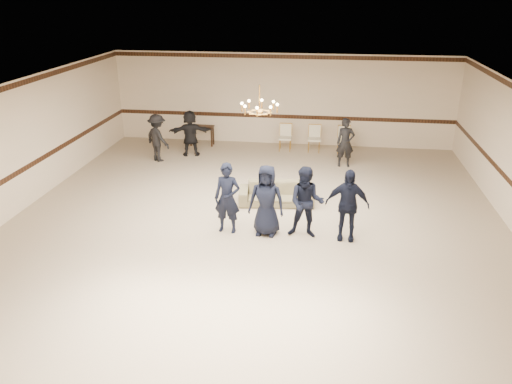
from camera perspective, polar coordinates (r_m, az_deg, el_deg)
room at (r=11.36m, az=-0.29°, el=3.19°), size 12.01×14.01×3.21m
chair_rail at (r=18.20m, az=2.93°, el=8.54°), size 12.00×0.02×0.14m
crown_molding at (r=17.82m, az=3.07°, el=15.05°), size 12.00×0.02×0.14m
chandelier at (r=11.98m, az=0.40°, el=10.53°), size 0.94×0.94×0.89m
boy_a at (r=11.50m, az=-3.27°, el=-0.71°), size 0.64×0.45×1.66m
boy_b at (r=11.37m, az=1.19°, el=-0.96°), size 0.86×0.60×1.66m
boy_c at (r=11.31m, az=5.72°, el=-1.21°), size 0.84×0.67×1.66m
boy_d at (r=11.32m, az=10.28°, el=-1.45°), size 1.00×0.46×1.66m
settee at (r=13.19m, az=2.34°, el=-0.16°), size 2.02×0.96×0.57m
adult_left at (r=16.65m, az=-11.08°, el=6.03°), size 1.15×1.04×1.54m
adult_mid at (r=17.03m, az=-7.45°, el=6.63°), size 1.50×0.79×1.54m
adult_right at (r=16.07m, az=10.09°, el=5.52°), size 0.60×0.43×1.54m
banquet_chair_left at (r=17.53m, az=3.32°, el=6.15°), size 0.44×0.44×0.90m
banquet_chair_mid at (r=17.48m, az=6.61°, el=5.99°), size 0.47×0.47×0.90m
banquet_chair_right at (r=17.49m, az=9.90°, el=5.81°), size 0.45×0.45×0.90m
console_table at (r=18.22m, az=-6.13°, el=6.38°), size 0.87×0.39×0.72m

